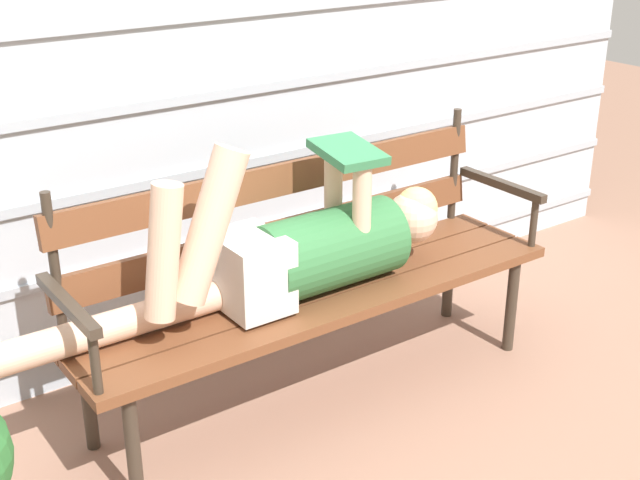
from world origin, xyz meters
The scene contains 4 objects.
ground_plane centered at (0.00, 0.00, 0.00)m, with size 12.00×12.00×0.00m, color #936B56.
house_siding centered at (0.00, 0.78, 1.29)m, with size 4.48×0.08×2.58m.
park_bench centered at (0.00, 0.23, 0.48)m, with size 1.81×0.47×0.89m.
reclining_person centered at (-0.10, 0.16, 0.60)m, with size 1.72×0.27×0.60m.
Camera 1 is at (-1.55, -2.00, 1.74)m, focal length 47.94 mm.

